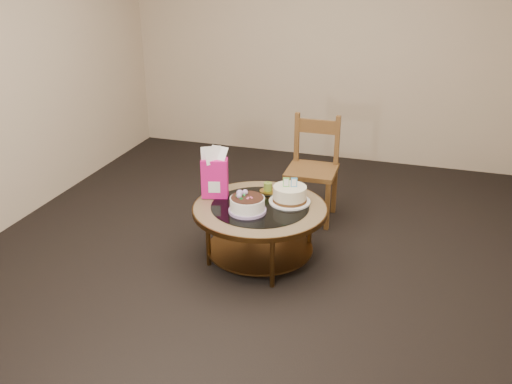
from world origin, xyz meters
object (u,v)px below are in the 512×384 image
(coffee_table, at_px, (260,215))
(decorated_cake, at_px, (247,205))
(gift_bag, at_px, (215,173))
(cream_cake, at_px, (290,195))
(dining_chair, at_px, (313,168))

(coffee_table, distance_m, decorated_cake, 0.19)
(coffee_table, bearing_deg, gift_bag, 170.43)
(coffee_table, height_order, decorated_cake, decorated_cake)
(decorated_cake, distance_m, cream_cake, 0.36)
(coffee_table, xyz_separation_m, cream_cake, (0.20, 0.13, 0.14))
(decorated_cake, xyz_separation_m, cream_cake, (0.25, 0.26, 0.01))
(decorated_cake, height_order, cream_cake, cream_cake)
(decorated_cake, xyz_separation_m, gift_bag, (-0.33, 0.19, 0.14))
(coffee_table, height_order, dining_chair, dining_chair)
(coffee_table, distance_m, cream_cake, 0.28)
(coffee_table, xyz_separation_m, gift_bag, (-0.38, 0.06, 0.28))
(dining_chair, bearing_deg, decorated_cake, -106.26)
(cream_cake, bearing_deg, gift_bag, 170.77)
(coffee_table, relative_size, decorated_cake, 3.67)
(decorated_cake, height_order, gift_bag, gift_bag)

